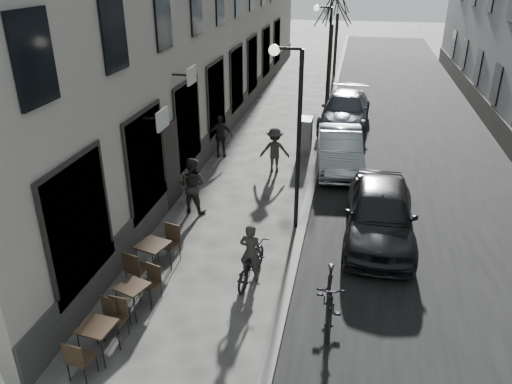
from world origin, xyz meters
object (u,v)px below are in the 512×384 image
(car_far, at_px, (345,110))
(utility_cabinet, at_px, (305,135))
(bistro_set_c, at_px, (154,255))
(bistro_set_a, at_px, (99,338))
(streetlamp_near, at_px, (293,121))
(pedestrian_near, at_px, (192,185))
(bicycle, at_px, (251,263))
(streetlamp_far, at_px, (326,48))
(car_near, at_px, (380,213))
(car_mid, at_px, (340,149))
(bistro_set_b, at_px, (133,296))
(tree_near, at_px, (333,9))
(pedestrian_far, at_px, (220,136))
(moped, at_px, (330,298))
(pedestrian_mid, at_px, (275,150))
(tree_far, at_px, (339,0))

(car_far, bearing_deg, utility_cabinet, -107.60)
(bistro_set_c, bearing_deg, bistro_set_a, -73.30)
(streetlamp_near, relative_size, pedestrian_near, 2.94)
(streetlamp_near, bearing_deg, bicycle, -101.19)
(streetlamp_far, distance_m, pedestrian_near, 12.23)
(car_near, xyz_separation_m, car_mid, (-1.30, 4.98, -0.07))
(bistro_set_b, bearing_deg, streetlamp_near, 76.68)
(bistro_set_a, distance_m, car_near, 7.83)
(tree_near, relative_size, pedestrian_near, 3.29)
(bistro_set_b, height_order, pedestrian_far, pedestrian_far)
(bistro_set_a, height_order, utility_cabinet, utility_cabinet)
(pedestrian_far, relative_size, moped, 0.82)
(streetlamp_near, relative_size, bistro_set_b, 3.43)
(pedestrian_mid, distance_m, car_mid, 2.42)
(streetlamp_near, height_order, bistro_set_b, streetlamp_near)
(utility_cabinet, height_order, pedestrian_far, pedestrian_far)
(streetlamp_near, distance_m, pedestrian_far, 6.60)
(bistro_set_a, distance_m, pedestrian_mid, 10.04)
(bistro_set_b, relative_size, pedestrian_mid, 0.91)
(streetlamp_far, bearing_deg, pedestrian_far, -116.50)
(bistro_set_c, bearing_deg, pedestrian_mid, 91.25)
(bistro_set_a, height_order, pedestrian_far, pedestrian_far)
(pedestrian_mid, bearing_deg, bistro_set_b, 71.05)
(car_mid, xyz_separation_m, moped, (0.20, -8.78, -0.12))
(pedestrian_far, xyz_separation_m, moped, (4.80, -9.12, -0.22))
(bistro_set_b, distance_m, pedestrian_mid, 8.68)
(bistro_set_a, distance_m, moped, 4.66)
(bistro_set_a, distance_m, bistro_set_c, 2.89)
(streetlamp_far, relative_size, utility_cabinet, 3.77)
(bistro_set_b, xyz_separation_m, bistro_set_c, (-0.15, 1.53, 0.07))
(tree_far, distance_m, pedestrian_far, 16.71)
(streetlamp_near, distance_m, bistro_set_a, 7.10)
(tree_near, bearing_deg, bistro_set_a, -98.03)
(tree_near, bearing_deg, car_far, -77.58)
(bistro_set_a, xyz_separation_m, utility_cabinet, (2.62, 12.21, 0.22))
(tree_near, distance_m, pedestrian_far, 11.16)
(bistro_set_c, bearing_deg, tree_near, 96.42)
(bistro_set_b, bearing_deg, moped, 25.50)
(bistro_set_a, bearing_deg, streetlamp_far, 87.77)
(bistro_set_c, xyz_separation_m, bicycle, (2.36, 0.21, -0.05))
(pedestrian_near, bearing_deg, car_near, -177.05)
(bistro_set_a, xyz_separation_m, car_mid, (4.05, 10.68, 0.26))
(bistro_set_a, xyz_separation_m, moped, (4.25, 1.91, 0.14))
(tree_near, bearing_deg, moped, -86.09)
(tree_near, relative_size, tree_far, 1.00)
(streetlamp_far, relative_size, pedestrian_mid, 3.10)
(bistro_set_b, height_order, bicycle, bicycle)
(bistro_set_b, height_order, bistro_set_c, bistro_set_c)
(utility_cabinet, bearing_deg, bicycle, -92.10)
(streetlamp_near, height_order, pedestrian_near, streetlamp_near)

